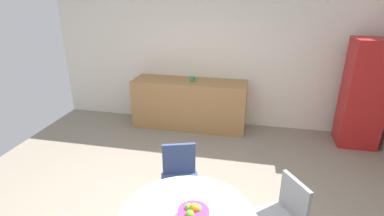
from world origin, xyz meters
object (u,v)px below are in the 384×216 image
Objects in this scene: chair_gray at (285,210)px; mug_white at (192,79)px; locker_cabinet at (364,94)px; fruit_bowl at (193,213)px; chair_navy at (180,172)px.

chair_gray is 3.07m from mug_white.
locker_cabinet is at bearing 62.22° from chair_gray.
locker_cabinet is 2.97m from chair_gray.
fruit_bowl reaches higher than chair_gray.
mug_white is at bearing 178.54° from locker_cabinet.
chair_navy is (-2.49, -2.20, -0.36)m from locker_cabinet.
mug_white is (-1.45, 2.68, 0.43)m from chair_gray.
mug_white is (-0.33, 2.28, 0.43)m from chair_navy.
chair_gray is at bearing -19.81° from chair_navy.
mug_white is (-0.68, 3.21, 0.14)m from fruit_bowl.
locker_cabinet reaches higher than mug_white.
mug_white is (-2.82, 0.07, 0.06)m from locker_cabinet.
locker_cabinet is 7.05× the size of fruit_bowl.
locker_cabinet is 2.82m from mug_white.
mug_white is at bearing 98.25° from chair_navy.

